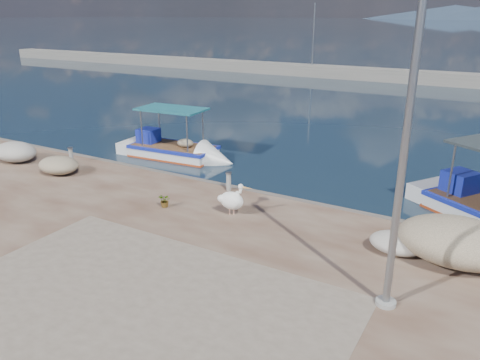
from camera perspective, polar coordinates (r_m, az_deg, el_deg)
name	(u,v)px	position (r m, az deg, el deg)	size (l,w,h in m)	color
ground	(170,266)	(13.05, -8.54, -10.29)	(1400.00, 1400.00, 0.00)	#162635
quay_patch	(116,321)	(10.36, -14.85, -16.24)	(9.00, 7.00, 0.01)	gray
breakwater	(428,78)	(49.59, 21.95, 11.49)	(120.00, 2.20, 7.50)	gray
boat_left	(173,152)	(22.57, -8.22, 3.37)	(5.78, 2.27, 2.72)	white
pelican	(232,200)	(14.55, -0.96, -2.45)	(1.09, 0.73, 1.04)	tan
lamp_post	(404,159)	(9.61, 19.31, 2.42)	(0.44, 0.96, 7.00)	gray
bollard_near	(229,180)	(16.60, -1.39, -0.05)	(0.22, 0.22, 0.68)	gray
bollard_far	(71,154)	(20.94, -19.92, 2.95)	(0.22, 0.22, 0.67)	gray
potted_plant	(165,201)	(15.39, -9.12, -2.49)	(0.41, 0.36, 0.46)	#33722D
net_pile_d	(397,243)	(13.08, 18.58, -7.30)	(1.42, 1.07, 0.53)	#B8B4AA
net_pile_b	(59,165)	(19.74, -21.23, 1.71)	(1.71, 1.33, 0.66)	#C4B192
net_pile_c	(457,242)	(12.99, 24.99, -6.83)	(2.94, 2.10, 1.15)	#C4B192
net_pile_a	(15,152)	(22.10, -25.72, 3.12)	(2.01, 1.46, 0.82)	#B8B4AA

